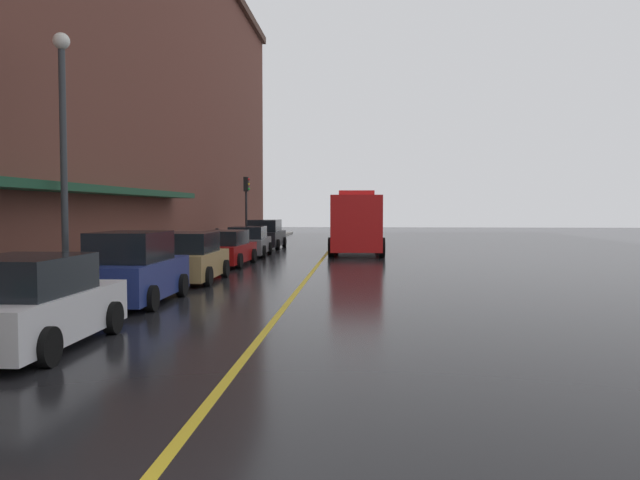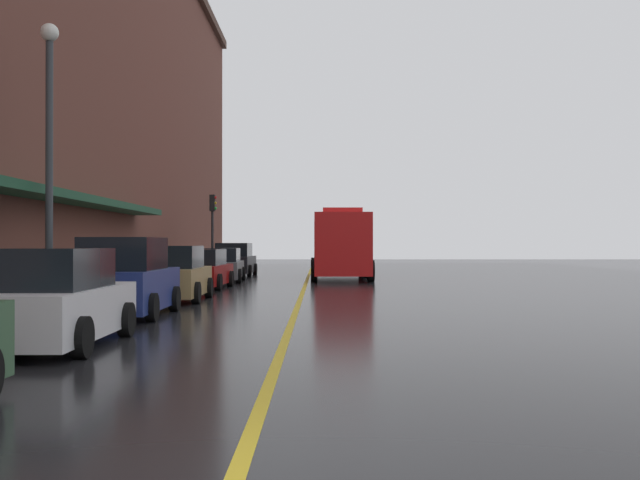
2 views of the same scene
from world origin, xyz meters
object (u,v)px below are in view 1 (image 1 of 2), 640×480
object	(u,v)px
parked_car_1	(29,305)
parked_car_4	(226,249)
traffic_light_near	(246,198)
street_lamp_left	(63,136)
parked_car_5	(249,242)
parked_car_3	(189,259)
parked_car_6	(266,235)
parking_meter_0	(217,237)
parked_car_2	(133,270)
fire_truck	(357,224)

from	to	relation	value
parked_car_1	parked_car_4	xyz separation A→B (m)	(-0.04, 16.45, -0.05)
parked_car_1	traffic_light_near	bearing A→B (deg)	2.38
street_lamp_left	parked_car_5	bearing A→B (deg)	83.17
parked_car_3	parked_car_4	world-z (taller)	parked_car_3
parked_car_6	parking_meter_0	size ratio (longest dim) A/B	3.57
parked_car_3	street_lamp_left	distance (m)	6.27
parked_car_1	parked_car_4	distance (m)	16.45
parking_meter_0	street_lamp_left	xyz separation A→B (m)	(-0.60, -15.14, 3.34)
parked_car_4	parking_meter_0	world-z (taller)	parked_car_4
parked_car_2	parking_meter_0	xyz separation A→B (m)	(-1.33, 15.39, 0.19)
parked_car_5	fire_truck	xyz separation A→B (m)	(5.61, 3.04, 0.89)
parked_car_4	fire_truck	world-z (taller)	fire_truck
parked_car_1	parking_meter_0	bearing A→B (deg)	3.57
parked_car_1	parked_car_3	distance (m)	10.32
parked_car_2	fire_truck	xyz separation A→B (m)	(5.65, 19.70, 0.75)
parked_car_6	parking_meter_0	world-z (taller)	parked_car_6
parked_car_4	fire_truck	bearing A→B (deg)	-31.10
parked_car_2	parking_meter_0	distance (m)	15.45
parked_car_3	parking_meter_0	size ratio (longest dim) A/B	3.21
fire_truck	traffic_light_near	size ratio (longest dim) A/B	2.20
fire_truck	street_lamp_left	xyz separation A→B (m)	(-7.58, -19.45, 2.77)
parked_car_2	parking_meter_0	world-z (taller)	parked_car_2
parked_car_1	street_lamp_left	size ratio (longest dim) A/B	0.62
parked_car_2	parked_car_5	size ratio (longest dim) A/B	0.88
parked_car_5	fire_truck	world-z (taller)	fire_truck
parked_car_2	parked_car_3	xyz separation A→B (m)	(0.10, 4.96, -0.08)
parked_car_2	parked_car_5	xyz separation A→B (m)	(0.04, 16.66, -0.14)
parked_car_2	traffic_light_near	bearing A→B (deg)	2.92
parked_car_6	street_lamp_left	size ratio (longest dim) A/B	0.68
parked_car_4	street_lamp_left	xyz separation A→B (m)	(-1.98, -10.84, 3.67)
parked_car_3	parked_car_5	bearing A→B (deg)	-0.21
parking_meter_0	parked_car_2	bearing A→B (deg)	-85.06
parked_car_5	parked_car_6	xyz separation A→B (m)	(-0.06, 6.23, 0.10)
parked_car_4	traffic_light_near	distance (m)	12.42
parked_car_1	parked_car_6	size ratio (longest dim) A/B	0.91
parked_car_4	parked_car_5	bearing A→B (deg)	2.11
parking_meter_0	traffic_light_near	world-z (taller)	traffic_light_near
parked_car_5	traffic_light_near	size ratio (longest dim) A/B	1.12
parking_meter_0	street_lamp_left	bearing A→B (deg)	-92.27
parked_car_6	parking_meter_0	xyz separation A→B (m)	(-1.31, -7.51, 0.22)
parked_car_1	parked_car_4	world-z (taller)	parked_car_1
parked_car_1	parking_meter_0	world-z (taller)	parked_car_1
parked_car_2	parked_car_3	bearing A→B (deg)	-1.36
parked_car_1	traffic_light_near	size ratio (longest dim) A/B	1.00
parking_meter_0	parked_car_3	bearing A→B (deg)	-82.20
parking_meter_0	traffic_light_near	distance (m)	8.09
parked_car_6	parked_car_3	bearing A→B (deg)	-178.88
parked_car_2	street_lamp_left	bearing A→B (deg)	82.50
parked_car_6	traffic_light_near	bearing A→B (deg)	77.02
parked_car_3	parking_meter_0	world-z (taller)	parked_car_3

